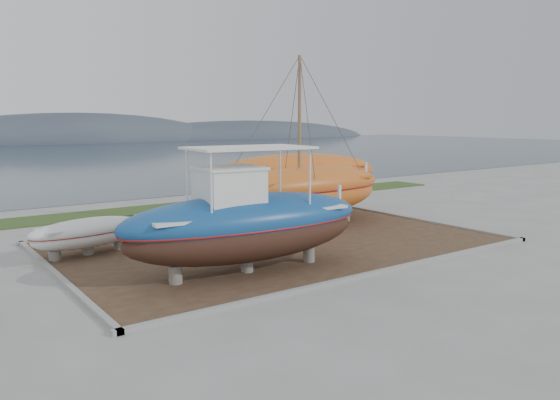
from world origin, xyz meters
TOP-DOWN VIEW (x-y plane):
  - ground at (0.00, 0.00)m, footprint 140.00×140.00m
  - dirt_patch at (0.00, 4.00)m, footprint 18.00×12.00m
  - curb_frame at (0.00, 4.00)m, footprint 18.60×12.60m
  - grass_strip at (0.00, 15.50)m, footprint 44.00×3.00m
  - sea at (0.00, 70.00)m, footprint 260.00×100.00m
  - blue_caique at (-3.56, 0.68)m, footprint 9.29×3.49m
  - white_dinghy at (-7.32, 6.48)m, footprint 4.88×2.55m
  - orange_sailboat at (3.17, 5.82)m, footprint 9.15×2.72m
  - orange_bare_hull at (4.56, 8.50)m, footprint 10.59×4.26m

SIDE VIEW (x-z plane):
  - ground at x=0.00m, z-range 0.00..0.00m
  - sea at x=0.00m, z-range -0.02..0.02m
  - dirt_patch at x=0.00m, z-range 0.00..0.06m
  - grass_strip at x=0.00m, z-range 0.00..0.08m
  - curb_frame at x=0.00m, z-range 0.00..0.15m
  - white_dinghy at x=-7.32m, z-range 0.06..1.46m
  - orange_bare_hull at x=4.56m, z-range 0.06..3.44m
  - blue_caique at x=-3.56m, z-range 0.06..4.44m
  - orange_sailboat at x=3.17m, z-range 0.06..8.33m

